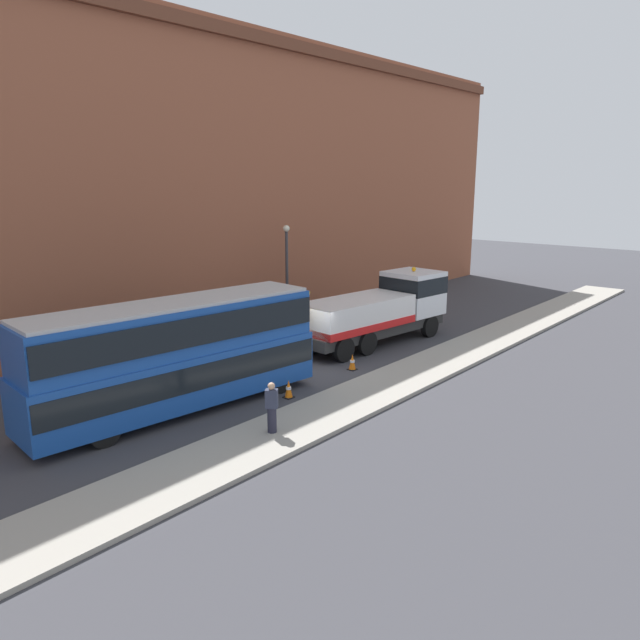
{
  "coord_description": "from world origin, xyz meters",
  "views": [
    {
      "loc": [
        -18.89,
        -17.3,
        8.23
      ],
      "look_at": [
        1.37,
        0.09,
        2.0
      ],
      "focal_mm": 33.85,
      "sensor_mm": 36.0,
      "label": 1
    }
  ],
  "objects_px": {
    "pedestrian_onlooker": "(272,408)",
    "recovery_tow_truck": "(380,309)",
    "traffic_cone_near_bus": "(289,389)",
    "street_lamp": "(287,268)",
    "double_decker_bus": "(176,352)",
    "traffic_cone_midway": "(352,362)"
  },
  "relations": [
    {
      "from": "traffic_cone_midway",
      "to": "double_decker_bus",
      "type": "bearing_deg",
      "value": 166.96
    },
    {
      "from": "pedestrian_onlooker",
      "to": "traffic_cone_near_bus",
      "type": "height_order",
      "value": "pedestrian_onlooker"
    },
    {
      "from": "recovery_tow_truck",
      "to": "traffic_cone_near_bus",
      "type": "xyz_separation_m",
      "value": [
        -8.99,
        -2.08,
        -1.42
      ]
    },
    {
      "from": "pedestrian_onlooker",
      "to": "traffic_cone_near_bus",
      "type": "bearing_deg",
      "value": -0.35
    },
    {
      "from": "traffic_cone_near_bus",
      "to": "traffic_cone_midway",
      "type": "xyz_separation_m",
      "value": [
        4.39,
        0.28,
        0.0
      ]
    },
    {
      "from": "recovery_tow_truck",
      "to": "pedestrian_onlooker",
      "type": "height_order",
      "value": "recovery_tow_truck"
    },
    {
      "from": "double_decker_bus",
      "to": "pedestrian_onlooker",
      "type": "relative_size",
      "value": 6.55
    },
    {
      "from": "recovery_tow_truck",
      "to": "pedestrian_onlooker",
      "type": "relative_size",
      "value": 5.99
    },
    {
      "from": "pedestrian_onlooker",
      "to": "street_lamp",
      "type": "distance_m",
      "value": 14.67
    },
    {
      "from": "pedestrian_onlooker",
      "to": "street_lamp",
      "type": "bearing_deg",
      "value": 6.35
    },
    {
      "from": "traffic_cone_near_bus",
      "to": "street_lamp",
      "type": "relative_size",
      "value": 0.12
    },
    {
      "from": "recovery_tow_truck",
      "to": "double_decker_bus",
      "type": "bearing_deg",
      "value": -174.42
    },
    {
      "from": "double_decker_bus",
      "to": "street_lamp",
      "type": "xyz_separation_m",
      "value": [
        11.42,
        5.42,
        1.24
      ]
    },
    {
      "from": "traffic_cone_near_bus",
      "to": "street_lamp",
      "type": "height_order",
      "value": "street_lamp"
    },
    {
      "from": "traffic_cone_near_bus",
      "to": "street_lamp",
      "type": "bearing_deg",
      "value": 43.85
    },
    {
      "from": "street_lamp",
      "to": "traffic_cone_midway",
      "type": "bearing_deg",
      "value": -115.47
    },
    {
      "from": "street_lamp",
      "to": "pedestrian_onlooker",
      "type": "bearing_deg",
      "value": -138.36
    },
    {
      "from": "pedestrian_onlooker",
      "to": "recovery_tow_truck",
      "type": "bearing_deg",
      "value": -16.16
    },
    {
      "from": "recovery_tow_truck",
      "to": "traffic_cone_midway",
      "type": "relative_size",
      "value": 14.21
    },
    {
      "from": "double_decker_bus",
      "to": "pedestrian_onlooker",
      "type": "xyz_separation_m",
      "value": [
        0.62,
        -4.19,
        -1.25
      ]
    },
    {
      "from": "double_decker_bus",
      "to": "traffic_cone_midway",
      "type": "distance_m",
      "value": 8.39
    },
    {
      "from": "traffic_cone_near_bus",
      "to": "double_decker_bus",
      "type": "bearing_deg",
      "value": 149.22
    }
  ]
}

